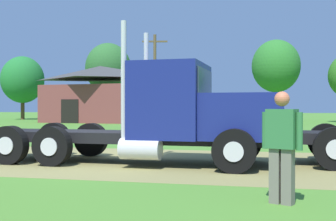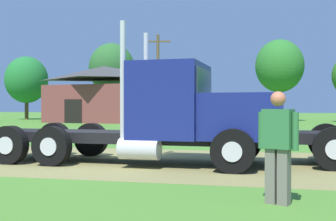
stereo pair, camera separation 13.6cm
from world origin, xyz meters
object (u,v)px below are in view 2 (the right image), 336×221
Objects in this scene: visitor_walking_mid at (278,143)px; shed_building at (104,95)px; truck_foreground_white at (174,117)px; utility_pole_far at (158,77)px.

shed_building reaches higher than visitor_walking_mid.
utility_pole_far is (-7.04, 25.31, 2.91)m from truck_foreground_white.
visitor_walking_mid is 36.42m from shed_building.
shed_building is at bearing 115.11° from truck_foreground_white.
shed_building is (-15.95, 32.69, 1.71)m from visitor_walking_mid.
truck_foreground_white is at bearing 121.87° from visitor_walking_mid.
utility_pole_far is (6.36, -3.28, 1.49)m from shed_building.
utility_pole_far is at bearing 108.06° from visitor_walking_mid.
shed_building is 1.42× the size of utility_pole_far.
truck_foreground_white is at bearing -74.46° from utility_pole_far.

